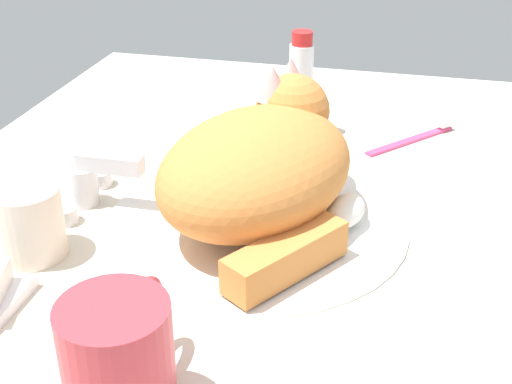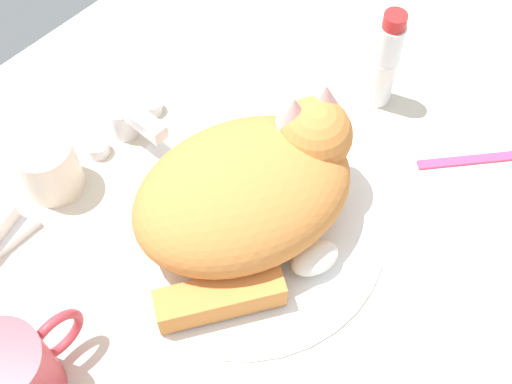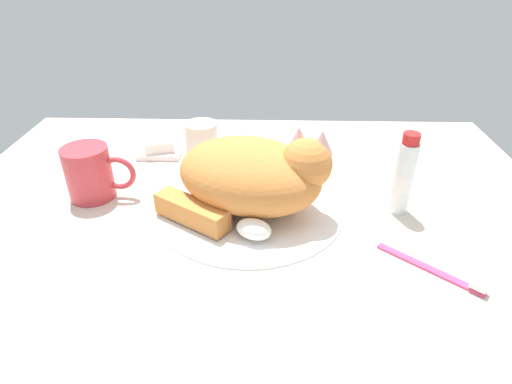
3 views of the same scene
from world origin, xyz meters
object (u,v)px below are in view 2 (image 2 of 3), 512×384
object	(u,v)px
coffee_mug	(15,373)
rinse_cup	(49,166)
toothbrush	(489,157)
faucet	(128,121)
cat	(252,190)
toothpaste_bottle	(386,63)

from	to	relation	value
coffee_mug	rinse_cup	bearing A→B (deg)	45.01
rinse_cup	toothbrush	xyz separation A→B (cm)	(37.89, -36.31, -3.18)
faucet	cat	xyz separation A→B (cm)	(0.93, -19.77, 4.11)
toothpaste_bottle	toothbrush	distance (cm)	16.95
coffee_mug	toothbrush	xyz separation A→B (cm)	(55.20, -18.99, -4.31)
rinse_cup	cat	bearing A→B (deg)	-60.27
cat	toothpaste_bottle	xyz separation A→B (cm)	(24.62, 0.30, -0.12)
cat	rinse_cup	size ratio (longest dim) A/B	4.12
rinse_cup	faucet	bearing A→B (deg)	-5.86
rinse_cup	toothpaste_bottle	world-z (taller)	toothpaste_bottle
coffee_mug	toothpaste_bottle	world-z (taller)	toothpaste_bottle
toothpaste_bottle	toothbrush	world-z (taller)	toothpaste_bottle
faucet	rinse_cup	size ratio (longest dim) A/B	1.60
coffee_mug	toothpaste_bottle	bearing A→B (deg)	-3.48
cat	coffee_mug	size ratio (longest dim) A/B	2.45
faucet	toothpaste_bottle	size ratio (longest dim) A/B	0.82
faucet	toothpaste_bottle	world-z (taller)	toothpaste_bottle
rinse_cup	toothbrush	bearing A→B (deg)	-43.78
rinse_cup	toothbrush	distance (cm)	52.58
faucet	toothpaste_bottle	bearing A→B (deg)	-37.29
cat	rinse_cup	distance (cm)	24.27
cat	coffee_mug	distance (cm)	29.53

